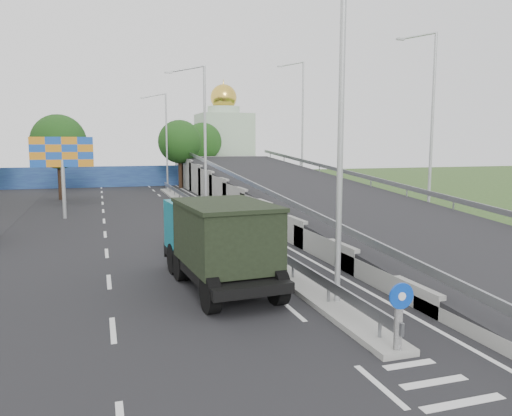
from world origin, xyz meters
name	(u,v)px	position (x,y,z in m)	size (l,w,h in m)	color
ground	(459,402)	(0.00, 0.00, 0.00)	(160.00, 160.00, 0.00)	#2D4C1E
road_surface	(170,235)	(-3.00, 20.00, 0.00)	(26.00, 90.00, 0.04)	black
median	(208,220)	(0.00, 24.00, 0.10)	(1.00, 44.00, 0.20)	gray
overpass_ramp	(313,191)	(7.50, 24.00, 1.75)	(10.00, 50.00, 3.50)	gray
median_guardrail	(208,210)	(0.00, 24.00, 0.75)	(0.09, 44.00, 0.71)	gray
sign_bollard	(399,316)	(0.00, 2.17, 1.03)	(0.64, 0.23, 1.67)	black
lamp_post_near	(335,120)	(0.11, 6.00, 5.81)	(2.74, 0.18, 10.08)	#B2B5B7
lamp_post_mid	(202,132)	(0.11, 26.00, 5.81)	(2.74, 0.18, 10.08)	#B2B5B7
lamp_post_far	(165,136)	(0.11, 46.00, 5.81)	(2.74, 0.18, 10.08)	#B2B5B7
blue_wall	(123,176)	(-4.00, 52.00, 1.20)	(30.00, 0.50, 2.40)	navy
church	(224,141)	(10.00, 60.00, 5.31)	(7.00, 7.00, 13.80)	#B2CCAD
billboard	(62,157)	(-9.00, 28.00, 4.19)	(4.00, 0.24, 5.50)	#B2B5B7
tree_left_mid	(58,142)	(-10.00, 40.00, 5.18)	(4.80, 4.80, 7.60)	black
tree_median_far	(180,142)	(2.00, 48.00, 5.18)	(4.80, 4.80, 7.60)	black
tree_ramp_far	(203,142)	(6.00, 55.00, 5.18)	(4.80, 4.80, 7.60)	black
dump_truck	(218,238)	(-2.72, 9.44, 1.73)	(3.13, 7.26, 3.13)	black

